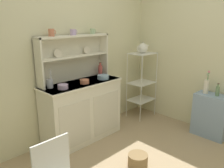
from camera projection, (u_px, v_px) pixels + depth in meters
wall_back at (67, 52)px, 3.18m from camera, size 3.84×0.05×2.50m
hutch_cabinet at (82, 111)px, 3.25m from camera, size 1.17×0.45×0.85m
hutch_shelf_unit at (73, 54)px, 3.15m from camera, size 1.09×0.18×0.63m
bakers_rack at (142, 78)px, 3.98m from camera, size 0.45×0.33×1.14m
side_shelf_blue at (211, 115)px, 3.38m from camera, size 0.28×0.48×0.64m
floor_basket at (138, 160)px, 2.73m from camera, size 0.24×0.24×0.15m
cup_terracotta_0 at (52, 33)px, 2.81m from camera, size 0.09×0.07×0.09m
cup_lilac_1 at (73, 32)px, 3.03m from camera, size 0.10×0.08×0.08m
cup_sage_2 at (93, 31)px, 3.26m from camera, size 0.09×0.07×0.08m
bowl_mixing_large at (63, 87)px, 2.85m from camera, size 0.13×0.13×0.06m
bowl_floral_medium at (85, 82)px, 3.08m from camera, size 0.12×0.12×0.06m
bowl_cream_small at (103, 77)px, 3.32m from camera, size 0.17×0.17×0.06m
jam_bottle at (100, 70)px, 3.47m from camera, size 0.06×0.06×0.22m
utensil_jar at (50, 83)px, 2.88m from camera, size 0.08×0.08×0.24m
porcelain_teapot at (143, 48)px, 3.84m from camera, size 0.26×0.17×0.19m
flower_vase at (206, 85)px, 3.34m from camera, size 0.07×0.07×0.34m
oil_bottle at (218, 91)px, 3.24m from camera, size 0.05×0.05×0.19m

